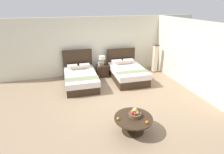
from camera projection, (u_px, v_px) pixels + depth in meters
name	position (u px, v px, depth m)	size (l,w,h in m)	color
ground_plane	(116.00, 101.00, 6.41)	(9.71, 9.38, 0.02)	#9D8364
wall_back	(98.00, 46.00, 8.47)	(9.71, 0.12, 2.61)	silver
wall_side_right	(189.00, 55.00, 7.05)	(0.12, 4.98, 2.61)	silver
bed_near_window	(81.00, 78.00, 7.54)	(1.32, 2.12, 1.25)	#362617
bed_near_corner	(127.00, 72.00, 8.05)	(1.39, 2.08, 1.17)	#362617
nightstand	(102.00, 71.00, 8.40)	(0.51, 0.47, 0.53)	#362617
table_lamp	(102.00, 59.00, 8.21)	(0.29, 0.29, 0.44)	tan
vase	(99.00, 64.00, 8.19)	(0.09, 0.09, 0.19)	silver
coffee_table	(133.00, 121.00, 4.77)	(1.00, 1.00, 0.43)	#362617
fruit_bowl	(135.00, 114.00, 4.76)	(0.34, 0.34, 0.21)	brown
loose_apple	(118.00, 119.00, 4.63)	(0.07, 0.07, 0.07)	gold
loose_orange	(147.00, 122.00, 4.49)	(0.08, 0.08, 0.08)	orange
floor_lamp_corner	(155.00, 59.00, 8.80)	(0.23, 0.23, 1.32)	#452B24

